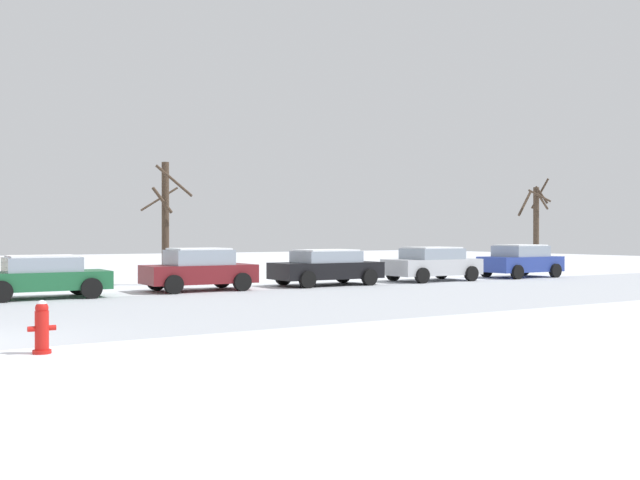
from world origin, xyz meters
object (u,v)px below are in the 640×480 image
parked_car_silver (432,264)px  parked_car_blue (521,261)px  fire_hydrant (42,327)px  parked_car_black (326,267)px  parked_car_green (42,276)px  parked_car_maroon (199,269)px

parked_car_silver → parked_car_blue: bearing=-1.2°
fire_hydrant → parked_car_silver: 20.61m
parked_car_black → parked_car_silver: bearing=-1.6°
parked_car_green → parked_car_blue: 20.94m
fire_hydrant → parked_car_maroon: parked_car_maroon is taller
parked_car_maroon → parked_car_blue: parked_car_blue is taller
parked_car_blue → parked_car_maroon: bearing=178.9°
fire_hydrant → parked_car_green: size_ratio=0.22×
fire_hydrant → parked_car_maroon: 13.06m
parked_car_black → parked_car_maroon: bearing=179.6°
parked_car_blue → parked_car_silver: bearing=178.8°
parked_car_maroon → parked_car_blue: bearing=-1.1°
parked_car_green → parked_car_silver: size_ratio=0.95×
parked_car_maroon → parked_car_blue: 15.70m
fire_hydrant → parked_car_blue: 25.17m
fire_hydrant → parked_car_black: size_ratio=0.20×
parked_car_maroon → parked_car_black: (5.23, -0.03, -0.04)m
parked_car_silver → parked_car_blue: 5.24m
parked_car_silver → parked_car_blue: size_ratio=1.08×
fire_hydrant → parked_car_silver: size_ratio=0.21×
parked_car_silver → parked_car_blue: (5.23, -0.11, 0.03)m
parked_car_green → parked_car_maroon: 5.24m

